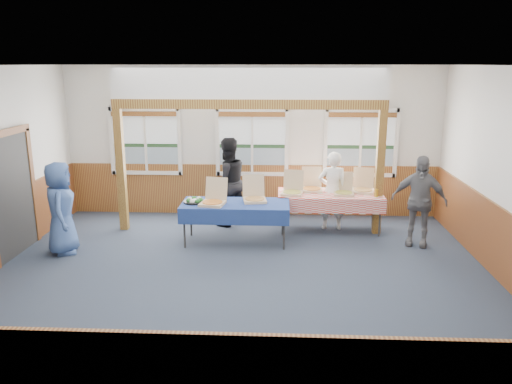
% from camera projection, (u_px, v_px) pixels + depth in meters
% --- Properties ---
extents(floor, '(8.00, 8.00, 0.00)m').
position_uv_depth(floor, '(240.00, 279.00, 7.69)').
color(floor, '#293243').
rests_on(floor, ground).
extents(ceiling, '(8.00, 8.00, 0.00)m').
position_uv_depth(ceiling, '(238.00, 65.00, 6.89)').
color(ceiling, white).
rests_on(ceiling, wall_back).
extents(wall_back, '(8.00, 0.00, 8.00)m').
position_uv_depth(wall_back, '(252.00, 142.00, 10.67)').
color(wall_back, silver).
rests_on(wall_back, floor).
extents(wall_front, '(8.00, 0.00, 8.00)m').
position_uv_depth(wall_front, '(202.00, 277.00, 3.90)').
color(wall_front, silver).
rests_on(wall_front, floor).
extents(wainscot_back, '(7.98, 0.05, 1.10)m').
position_uv_depth(wainscot_back, '(252.00, 189.00, 10.91)').
color(wainscot_back, brown).
rests_on(wainscot_back, floor).
extents(wainscot_right, '(0.05, 6.98, 1.10)m').
position_uv_depth(wainscot_right, '(507.00, 250.00, 7.36)').
color(wainscot_right, brown).
rests_on(wainscot_right, floor).
extents(cased_opening, '(0.06, 1.30, 2.10)m').
position_uv_depth(cased_opening, '(12.00, 195.00, 8.48)').
color(cased_opening, '#2D2D2D').
rests_on(cased_opening, wall_left).
extents(window_left, '(1.56, 0.10, 1.46)m').
position_uv_depth(window_left, '(145.00, 138.00, 10.72)').
color(window_left, white).
rests_on(window_left, wall_back).
extents(window_mid, '(1.56, 0.10, 1.46)m').
position_uv_depth(window_mid, '(252.00, 138.00, 10.61)').
color(window_mid, white).
rests_on(window_mid, wall_back).
extents(window_right, '(1.56, 0.10, 1.46)m').
position_uv_depth(window_right, '(361.00, 139.00, 10.50)').
color(window_right, white).
rests_on(window_right, wall_back).
extents(post_left, '(0.15, 0.15, 2.40)m').
position_uv_depth(post_left, '(121.00, 170.00, 9.73)').
color(post_left, '#603215').
rests_on(post_left, floor).
extents(post_right, '(0.15, 0.15, 2.40)m').
position_uv_depth(post_right, '(380.00, 173.00, 9.49)').
color(post_right, '#603215').
rests_on(post_right, floor).
extents(cross_beam, '(5.15, 0.18, 0.18)m').
position_uv_depth(cross_beam, '(248.00, 104.00, 9.29)').
color(cross_beam, '#603215').
rests_on(cross_beam, post_left).
extents(table_left, '(2.13, 1.53, 0.76)m').
position_uv_depth(table_left, '(235.00, 206.00, 9.11)').
color(table_left, '#2D2D2D').
rests_on(table_left, floor).
extents(table_right, '(2.04, 0.91, 0.76)m').
position_uv_depth(table_right, '(330.00, 196.00, 9.80)').
color(table_right, '#2D2D2D').
rests_on(table_right, floor).
extents(pizza_box_a, '(0.50, 0.57, 0.45)m').
position_uv_depth(pizza_box_a, '(213.00, 201.00, 8.99)').
color(pizza_box_a, '#C8B085').
rests_on(pizza_box_a, table_left).
extents(pizza_box_b, '(0.48, 0.55, 0.45)m').
position_uv_depth(pizza_box_b, '(255.00, 197.00, 9.22)').
color(pizza_box_b, '#C8B085').
rests_on(pizza_box_b, table_left).
extents(pizza_box_c, '(0.46, 0.54, 0.43)m').
position_uv_depth(pizza_box_c, '(292.00, 191.00, 9.71)').
color(pizza_box_c, '#C8B085').
rests_on(pizza_box_c, table_right).
extents(pizza_box_d, '(0.41, 0.50, 0.44)m').
position_uv_depth(pizza_box_d, '(312.00, 187.00, 9.97)').
color(pizza_box_d, '#C8B085').
rests_on(pizza_box_d, table_right).
extents(pizza_box_e, '(0.39, 0.47, 0.41)m').
position_uv_depth(pizza_box_e, '(344.00, 191.00, 9.68)').
color(pizza_box_e, '#C8B085').
rests_on(pizza_box_e, table_right).
extents(pizza_box_f, '(0.49, 0.56, 0.45)m').
position_uv_depth(pizza_box_f, '(363.00, 188.00, 9.88)').
color(pizza_box_f, '#C8B085').
rests_on(pizza_box_f, table_right).
extents(veggie_tray, '(0.41, 0.41, 0.09)m').
position_uv_depth(veggie_tray, '(195.00, 201.00, 9.12)').
color(veggie_tray, black).
rests_on(veggie_tray, table_left).
extents(drink_glass, '(0.07, 0.07, 0.15)m').
position_uv_depth(drink_glass, '(376.00, 193.00, 9.48)').
color(drink_glass, '#A87A1C').
rests_on(drink_glass, table_right).
extents(woman_white, '(0.58, 0.38, 1.57)m').
position_uv_depth(woman_white, '(332.00, 191.00, 9.87)').
color(woman_white, white).
rests_on(woman_white, floor).
extents(woman_black, '(1.11, 1.04, 1.81)m').
position_uv_depth(woman_black, '(227.00, 182.00, 10.08)').
color(woman_black, black).
rests_on(woman_black, floor).
extents(man_blue, '(0.73, 0.91, 1.62)m').
position_uv_depth(man_blue, '(61.00, 208.00, 8.58)').
color(man_blue, '#3C5B98').
rests_on(man_blue, floor).
extents(person_grey, '(1.05, 0.71, 1.66)m').
position_uv_depth(person_grey, '(419.00, 201.00, 8.95)').
color(person_grey, slate).
rests_on(person_grey, floor).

